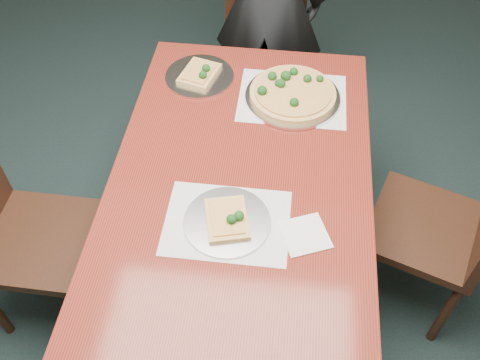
# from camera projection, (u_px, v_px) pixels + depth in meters

# --- Properties ---
(ground) EXTENTS (8.00, 8.00, 0.00)m
(ground) POSITION_uv_depth(u_px,v_px,m) (206.00, 351.00, 2.21)
(ground) COLOR black
(ground) RESTS_ON ground
(dining_table) EXTENTS (0.90, 1.50, 0.75)m
(dining_table) POSITION_uv_depth(u_px,v_px,m) (240.00, 197.00, 1.90)
(dining_table) COLOR #5A1812
(dining_table) RESTS_ON ground
(chair_far) EXTENTS (0.44, 0.44, 0.91)m
(chair_far) POSITION_uv_depth(u_px,v_px,m) (261.00, 39.00, 2.76)
(chair_far) COLOR black
(chair_far) RESTS_ON ground
(chair_left) EXTENTS (0.42, 0.42, 0.91)m
(chair_left) POSITION_uv_depth(u_px,v_px,m) (11.00, 228.00, 1.99)
(chair_left) COLOR black
(chair_left) RESTS_ON ground
(chair_right) EXTENTS (0.54, 0.54, 0.91)m
(chair_right) POSITION_uv_depth(u_px,v_px,m) (452.00, 226.00, 1.99)
(chair_right) COLOR black
(chair_right) RESTS_ON ground
(placemat_main) EXTENTS (0.42, 0.32, 0.00)m
(placemat_main) POSITION_uv_depth(u_px,v_px,m) (292.00, 98.00, 2.10)
(placemat_main) COLOR white
(placemat_main) RESTS_ON dining_table
(placemat_near) EXTENTS (0.40, 0.30, 0.00)m
(placemat_near) POSITION_uv_depth(u_px,v_px,m) (227.00, 223.00, 1.71)
(placemat_near) COLOR white
(placemat_near) RESTS_ON dining_table
(pizza_pan) EXTENTS (0.37, 0.37, 0.07)m
(pizza_pan) POSITION_uv_depth(u_px,v_px,m) (292.00, 93.00, 2.09)
(pizza_pan) COLOR silver
(pizza_pan) RESTS_ON dining_table
(slice_plate_near) EXTENTS (0.28, 0.28, 0.06)m
(slice_plate_near) POSITION_uv_depth(u_px,v_px,m) (227.00, 220.00, 1.70)
(slice_plate_near) COLOR silver
(slice_plate_near) RESTS_ON dining_table
(slice_plate_far) EXTENTS (0.28, 0.28, 0.06)m
(slice_plate_far) POSITION_uv_depth(u_px,v_px,m) (200.00, 75.00, 2.18)
(slice_plate_far) COLOR silver
(slice_plate_far) RESTS_ON dining_table
(napkin) EXTENTS (0.18, 0.18, 0.01)m
(napkin) POSITION_uv_depth(u_px,v_px,m) (305.00, 235.00, 1.68)
(napkin) COLOR white
(napkin) RESTS_ON dining_table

